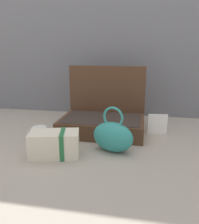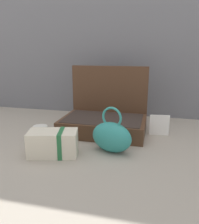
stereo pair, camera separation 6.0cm
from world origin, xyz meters
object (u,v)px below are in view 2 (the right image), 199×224
open_suitcase (105,118)px  cream_toiletry_bag (54,143)px  coffee_mug (40,133)px  info_card_left (159,125)px  teal_pouch_handbag (112,136)px

open_suitcase → cream_toiletry_bag: 0.42m
coffee_mug → info_card_left: bearing=20.8°
coffee_mug → info_card_left: info_card_left is taller
coffee_mug → open_suitcase: bearing=37.7°
open_suitcase → cream_toiletry_bag: (-0.16, -0.39, -0.02)m
teal_pouch_handbag → info_card_left: size_ratio=1.86×
teal_pouch_handbag → coffee_mug: 0.41m
cream_toiletry_bag → info_card_left: info_card_left is taller
open_suitcase → teal_pouch_handbag: 0.30m
coffee_mug → info_card_left: size_ratio=0.93×
teal_pouch_handbag → info_card_left: 0.37m
cream_toiletry_bag → teal_pouch_handbag: bearing=21.4°
open_suitcase → teal_pouch_handbag: (0.10, -0.29, -0.00)m
coffee_mug → info_card_left: 0.67m
open_suitcase → teal_pouch_handbag: size_ratio=2.17×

